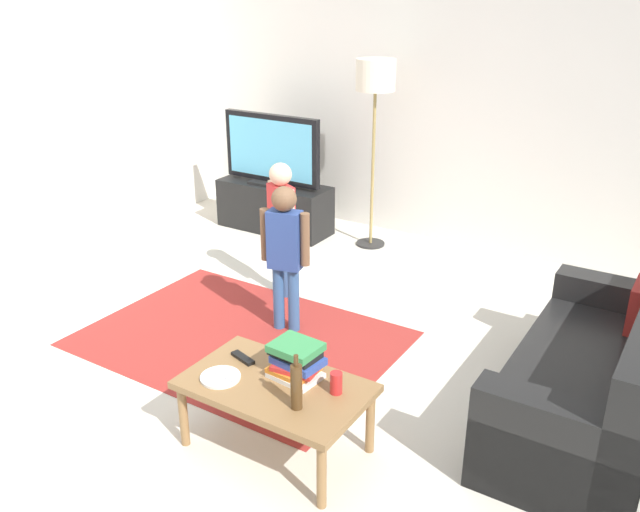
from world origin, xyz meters
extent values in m
plane|color=beige|center=(0.00, 0.00, 0.00)|extent=(7.80, 7.80, 0.00)
cube|color=silver|center=(0.00, 3.00, 1.35)|extent=(6.00, 0.12, 2.70)
cube|color=#9E2D28|center=(-0.48, 0.28, 0.00)|extent=(2.20, 1.60, 0.01)
cube|color=black|center=(-1.63, 2.30, 0.25)|extent=(1.20, 0.44, 0.50)
cube|color=black|center=(-1.63, 2.25, 0.10)|extent=(1.10, 0.32, 0.03)
cube|color=black|center=(-1.63, 2.28, 0.52)|extent=(0.44, 0.28, 0.03)
cube|color=black|center=(-1.63, 2.28, 0.87)|extent=(1.10, 0.07, 0.68)
cube|color=#59B2D8|center=(-1.63, 2.24, 0.87)|extent=(1.00, 0.01, 0.58)
cube|color=black|center=(1.84, 0.59, 0.21)|extent=(0.80, 1.80, 0.42)
cube|color=black|center=(1.84, -0.21, 0.30)|extent=(0.80, 0.20, 0.60)
cube|color=black|center=(1.84, 1.39, 0.30)|extent=(0.80, 0.20, 0.60)
cube|color=#B22823|center=(1.99, 1.14, 0.56)|extent=(0.10, 0.32, 0.32)
cylinder|color=#262626|center=(-0.57, 2.45, 0.01)|extent=(0.28, 0.28, 0.02)
cylinder|color=#99844C|center=(-0.57, 2.45, 0.76)|extent=(0.03, 0.03, 1.50)
cylinder|color=silver|center=(-0.57, 2.45, 1.64)|extent=(0.36, 0.36, 0.28)
cylinder|color=#33598C|center=(-0.72, 1.10, 0.25)|extent=(0.08, 0.08, 0.50)
cylinder|color=#33598C|center=(-0.61, 1.05, 0.25)|extent=(0.08, 0.08, 0.50)
cube|color=red|center=(-0.66, 1.08, 0.72)|extent=(0.27, 0.23, 0.43)
sphere|color=beige|center=(-0.66, 1.08, 1.03)|extent=(0.18, 0.18, 0.18)
cylinder|color=beige|center=(-0.80, 1.14, 0.74)|extent=(0.07, 0.07, 0.39)
cylinder|color=beige|center=(-0.53, 1.01, 0.74)|extent=(0.07, 0.07, 0.39)
cylinder|color=#33598C|center=(-0.35, 0.57, 0.25)|extent=(0.08, 0.08, 0.50)
cylinder|color=#33598C|center=(-0.23, 0.60, 0.25)|extent=(0.08, 0.08, 0.50)
cube|color=#2D478C|center=(-0.29, 0.59, 0.72)|extent=(0.26, 0.18, 0.43)
sphere|color=brown|center=(-0.29, 0.59, 1.02)|extent=(0.18, 0.18, 0.18)
cylinder|color=brown|center=(-0.44, 0.55, 0.74)|extent=(0.07, 0.07, 0.39)
cylinder|color=brown|center=(-0.14, 0.62, 0.74)|extent=(0.07, 0.07, 0.39)
cube|color=olive|center=(0.45, -0.57, 0.40)|extent=(1.00, 0.60, 0.04)
cylinder|color=olive|center=(0.00, -0.82, 0.19)|extent=(0.05, 0.05, 0.38)
cylinder|color=olive|center=(0.90, -0.82, 0.19)|extent=(0.05, 0.05, 0.38)
cylinder|color=olive|center=(0.00, -0.32, 0.19)|extent=(0.05, 0.05, 0.38)
cylinder|color=olive|center=(0.90, -0.32, 0.19)|extent=(0.05, 0.05, 0.38)
cube|color=white|center=(0.51, -0.46, 0.43)|extent=(0.28, 0.23, 0.03)
cube|color=orange|center=(0.49, -0.45, 0.46)|extent=(0.25, 0.23, 0.03)
cube|color=red|center=(0.52, -0.45, 0.49)|extent=(0.26, 0.20, 0.03)
cube|color=#334CA5|center=(0.52, -0.44, 0.52)|extent=(0.28, 0.22, 0.04)
cube|color=black|center=(0.50, -0.44, 0.56)|extent=(0.28, 0.19, 0.03)
cube|color=#388C4C|center=(0.50, -0.44, 0.59)|extent=(0.27, 0.23, 0.04)
cylinder|color=#4C3319|center=(0.67, -0.69, 0.54)|extent=(0.06, 0.06, 0.25)
cylinder|color=#4C3319|center=(0.67, -0.69, 0.70)|extent=(0.02, 0.02, 0.06)
cube|color=black|center=(0.15, -0.47, 0.43)|extent=(0.18, 0.09, 0.02)
cylinder|color=red|center=(0.77, -0.47, 0.48)|extent=(0.07, 0.07, 0.12)
cylinder|color=white|center=(0.17, -0.69, 0.43)|extent=(0.22, 0.22, 0.02)
cube|color=silver|center=(0.19, -0.69, 0.44)|extent=(0.15, 0.03, 0.01)
camera|label=1|loc=(2.27, -2.99, 2.41)|focal=37.20mm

